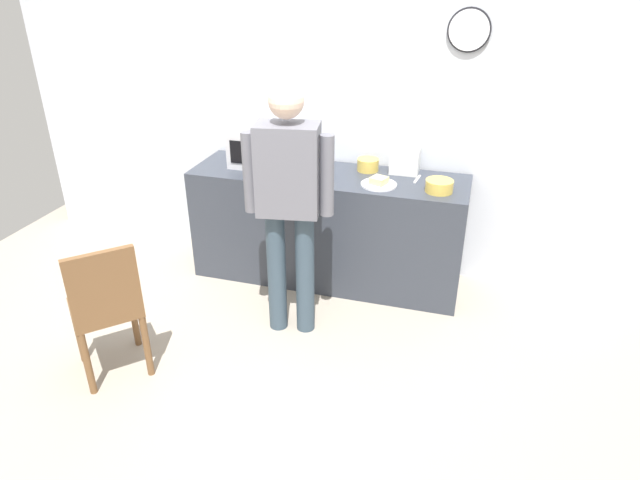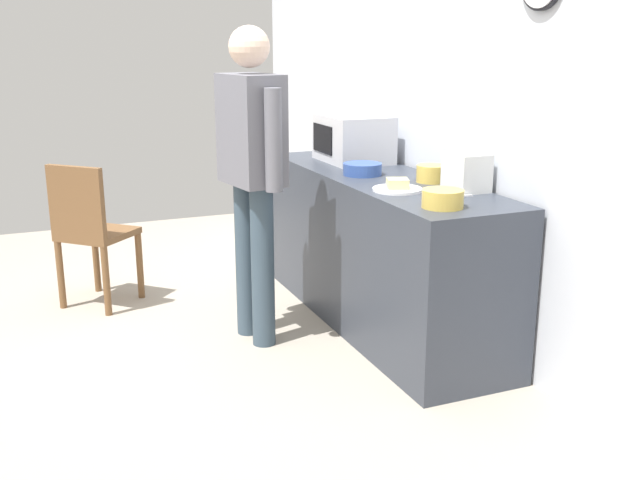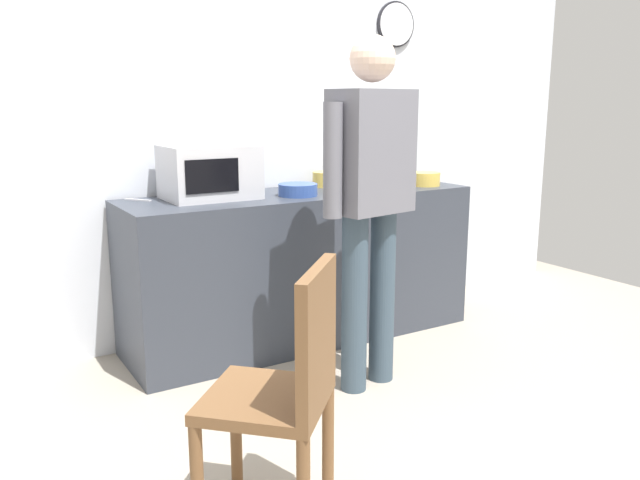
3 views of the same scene
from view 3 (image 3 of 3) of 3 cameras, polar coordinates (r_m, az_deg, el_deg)
ground_plane at (r=3.09m, az=7.38°, el=-15.92°), size 6.00×6.00×0.00m
back_wall at (r=4.10m, az=-6.32°, el=10.05°), size 5.40×0.13×2.60m
kitchen_counter at (r=3.96m, az=-1.62°, el=-2.36°), size 2.16×0.62×0.91m
microwave at (r=3.68m, az=-9.77°, el=5.96°), size 0.50×0.39×0.30m
sandwich_plate at (r=3.99m, az=4.52°, el=4.69°), size 0.26×0.26×0.07m
salad_bowl at (r=3.75m, az=-1.97°, el=4.48°), size 0.23×0.23×0.07m
cereal_bowl at (r=4.15m, az=0.50°, el=5.41°), size 0.17×0.17×0.10m
mixing_bowl at (r=4.26m, az=9.27°, el=5.37°), size 0.20×0.20×0.09m
toaster at (r=4.33m, az=3.44°, el=6.37°), size 0.22×0.18×0.20m
fork_utensil at (r=4.30m, az=5.71°, el=5.01°), size 0.04×0.17×0.01m
spoon_utensil at (r=3.71m, az=-15.84°, el=3.45°), size 0.11×0.15×0.01m
person_standing at (r=3.18m, az=4.50°, el=4.64°), size 0.58×0.30×1.76m
wooden_chair at (r=2.19m, az=-2.97°, el=-12.88°), size 0.57×0.57×0.94m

